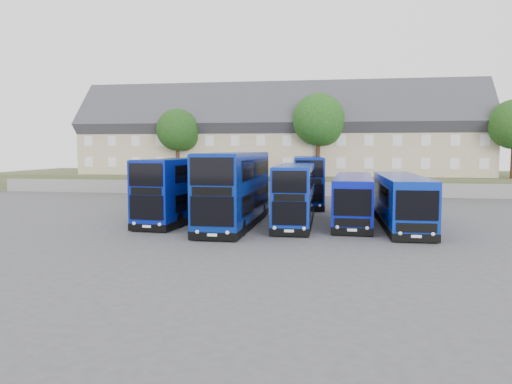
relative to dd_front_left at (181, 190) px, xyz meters
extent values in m
plane|color=#47464B|center=(6.76, -3.81, -2.15)|extent=(120.00, 120.00, 0.00)
cube|color=slate|center=(6.76, 20.19, -1.40)|extent=(70.00, 0.40, 1.50)
cube|color=#454C2B|center=(6.76, 30.19, -1.15)|extent=(80.00, 20.00, 2.00)
cube|color=tan|center=(-17.24, 26.19, 2.85)|extent=(6.00, 8.00, 6.00)
cube|color=#323237|center=(-17.24, 26.19, 5.85)|extent=(6.00, 10.40, 10.40)
cube|color=brown|center=(-15.74, 26.19, 9.69)|extent=(0.60, 0.90, 1.40)
cube|color=tan|center=(-11.24, 26.19, 2.85)|extent=(6.00, 8.00, 6.00)
cube|color=#323237|center=(-11.24, 26.19, 5.85)|extent=(6.00, 10.40, 10.40)
cube|color=brown|center=(-9.74, 26.19, 9.69)|extent=(0.60, 0.90, 1.40)
cube|color=tan|center=(-5.24, 26.19, 2.85)|extent=(6.00, 8.00, 6.00)
cube|color=#323237|center=(-5.24, 26.19, 5.85)|extent=(6.00, 10.40, 10.40)
cube|color=brown|center=(-3.74, 26.19, 9.69)|extent=(0.60, 0.90, 1.40)
cube|color=tan|center=(0.76, 26.19, 2.85)|extent=(6.00, 8.00, 6.00)
cube|color=#323237|center=(0.76, 26.19, 5.85)|extent=(6.00, 10.40, 10.40)
cube|color=brown|center=(2.26, 26.19, 9.69)|extent=(0.60, 0.90, 1.40)
cube|color=tan|center=(6.76, 26.19, 2.85)|extent=(6.00, 8.00, 6.00)
cube|color=#323237|center=(6.76, 26.19, 5.85)|extent=(6.00, 10.40, 10.40)
cube|color=brown|center=(8.26, 26.19, 9.69)|extent=(0.60, 0.90, 1.40)
cube|color=tan|center=(12.76, 26.19, 2.85)|extent=(6.00, 8.00, 6.00)
cube|color=#323237|center=(12.76, 26.19, 5.85)|extent=(6.00, 10.40, 10.40)
cube|color=brown|center=(14.26, 26.19, 9.69)|extent=(0.60, 0.90, 1.40)
cube|color=tan|center=(18.76, 26.19, 2.85)|extent=(6.00, 8.00, 6.00)
cube|color=#323237|center=(18.76, 26.19, 5.85)|extent=(6.00, 10.40, 10.40)
cube|color=brown|center=(20.26, 26.19, 9.69)|extent=(0.60, 0.90, 1.40)
cube|color=tan|center=(24.76, 26.19, 2.85)|extent=(6.00, 8.00, 6.00)
cube|color=#323237|center=(24.76, 26.19, 5.85)|extent=(6.00, 10.40, 10.40)
cube|color=brown|center=(26.26, 26.19, 9.69)|extent=(0.60, 0.90, 1.40)
cube|color=#07198E|center=(0.00, 0.02, 0.21)|extent=(3.39, 11.13, 4.03)
cube|color=black|center=(0.00, 0.02, -1.85)|extent=(3.43, 11.17, 0.45)
cube|color=black|center=(-0.45, -5.47, -0.61)|extent=(2.19, 0.24, 1.49)
cube|color=black|center=(-0.45, -5.47, 1.38)|extent=(2.19, 0.24, 1.39)
cylinder|color=black|center=(-1.36, -3.15, -1.65)|extent=(0.38, 1.02, 1.00)
cube|color=navy|center=(4.26, -1.71, 0.42)|extent=(2.79, 12.02, 4.45)
cube|color=black|center=(4.26, -1.71, -1.85)|extent=(2.83, 12.06, 0.45)
cube|color=black|center=(4.23, -7.75, -0.46)|extent=(2.43, 0.07, 1.64)
cube|color=black|center=(4.23, -7.75, 1.72)|extent=(2.43, 0.07, 1.53)
cylinder|color=black|center=(3.03, -5.51, -1.65)|extent=(0.31, 1.00, 1.00)
cube|color=#0826A2|center=(8.16, -0.69, 0.02)|extent=(2.46, 10.03, 3.65)
cube|color=black|center=(8.16, -0.69, -1.85)|extent=(2.50, 10.07, 0.45)
cube|color=black|center=(8.26, -5.71, -0.74)|extent=(1.97, 0.10, 1.36)
cube|color=black|center=(8.26, -5.71, 1.07)|extent=(1.97, 0.10, 1.27)
cylinder|color=black|center=(7.23, -3.50, -1.65)|extent=(0.32, 1.01, 1.00)
cube|color=#07158D|center=(2.28, 11.34, 0.19)|extent=(3.25, 11.01, 3.99)
cube|color=black|center=(2.28, 11.34, -1.85)|extent=(3.29, 11.05, 0.45)
cube|color=black|center=(1.89, 5.90, -0.62)|extent=(2.17, 0.22, 1.48)
cube|color=black|center=(1.89, 5.90, 1.35)|extent=(2.17, 0.22, 1.38)
cylinder|color=black|center=(0.97, 8.20, -1.65)|extent=(0.37, 1.02, 1.00)
cube|color=#081B93|center=(8.24, 11.36, 0.19)|extent=(3.45, 11.02, 3.98)
cube|color=black|center=(8.24, 11.36, -1.85)|extent=(3.50, 11.06, 0.45)
cube|color=black|center=(8.74, 5.94, -0.63)|extent=(2.16, 0.26, 1.48)
cube|color=black|center=(8.74, 5.94, 1.34)|extent=(2.16, 0.26, 1.38)
cylinder|color=black|center=(7.46, 8.06, -1.65)|extent=(0.39, 1.02, 1.00)
cube|color=#0814A0|center=(12.04, 1.06, -0.37)|extent=(2.85, 11.80, 2.87)
cube|color=black|center=(12.04, 1.06, -1.85)|extent=(2.89, 11.85, 0.45)
cube|color=black|center=(11.84, -4.83, -0.15)|extent=(2.14, 0.13, 1.56)
cylinder|color=black|center=(10.84, -2.56, -1.65)|extent=(0.33, 1.01, 1.00)
cube|color=#0827A4|center=(15.09, -0.30, -0.31)|extent=(2.75, 12.18, 2.99)
cube|color=black|center=(15.09, -0.30, -1.85)|extent=(2.79, 12.22, 0.45)
cube|color=black|center=(15.20, -6.40, -0.08)|extent=(2.23, 0.10, 1.62)
cylinder|color=black|center=(14.05, -4.19, -1.65)|extent=(0.32, 1.01, 1.00)
cylinder|color=#382314|center=(-7.24, 21.19, 1.72)|extent=(0.44, 0.44, 3.75)
sphere|color=black|center=(-7.24, 21.19, 5.10)|extent=(4.80, 4.80, 4.80)
sphere|color=black|center=(-6.64, 21.59, 4.35)|extent=(3.30, 3.30, 3.30)
cylinder|color=#382314|center=(8.76, 21.69, 2.10)|extent=(0.44, 0.44, 4.50)
sphere|color=#11350E|center=(8.76, 21.69, 6.15)|extent=(5.76, 5.76, 5.76)
sphere|color=#11350E|center=(9.36, 22.09, 5.25)|extent=(3.96, 3.96, 3.96)
camera|label=1|loc=(11.01, -33.96, 2.97)|focal=35.00mm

